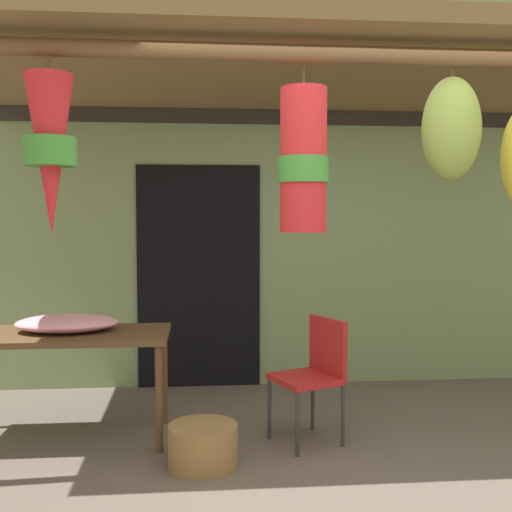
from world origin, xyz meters
TOP-DOWN VIEW (x-y plane):
  - ground_plane at (0.00, 0.00)m, footprint 30.00×30.00m
  - shop_facade at (-0.01, 2.31)m, footprint 9.98×0.29m
  - market_stall_canopy at (-0.13, 1.08)m, footprint 4.86×2.68m
  - display_table at (-1.88, 0.90)m, footprint 1.46×0.67m
  - flower_heap_on_table at (-1.83, 0.94)m, footprint 0.70×0.49m
  - folding_chair at (-0.15, 0.73)m, footprint 0.53×0.53m
  - wicker_basket_by_table at (-0.92, 0.36)m, footprint 0.43×0.43m

SIDE VIEW (x-z plane):
  - ground_plane at x=0.00m, z-range 0.00..0.00m
  - wicker_basket_by_table at x=-0.92m, z-range 0.00..0.26m
  - folding_chair at x=-0.15m, z-range 0.08..0.92m
  - display_table at x=-1.88m, z-range 0.30..1.04m
  - flower_heap_on_table at x=-1.83m, z-range 0.75..0.86m
  - shop_facade at x=-0.01m, z-range 0.00..4.01m
  - market_stall_canopy at x=-0.13m, z-range 1.06..3.77m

